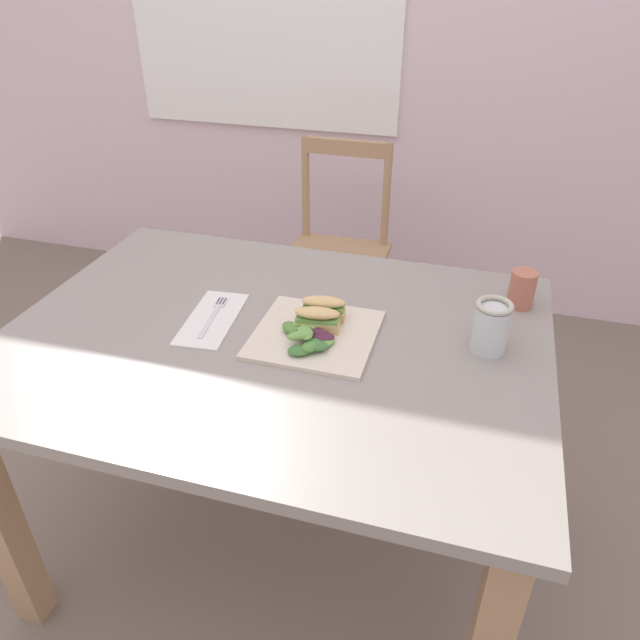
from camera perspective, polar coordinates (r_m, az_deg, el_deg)
The scene contains 12 objects.
ground_plane at distance 1.84m, azimuth -9.40°, elevation -23.30°, with size 9.10×9.10×0.00m, color #7A6B5B.
wall_back_cafe at distance 2.76m, azimuth 4.70°, elevation 28.12°, with size 4.55×0.07×2.60m.
dining_table at distance 1.45m, azimuth -4.27°, elevation -5.30°, with size 1.25×0.93×0.74m.
chair_wooden_far at distance 2.43m, azimuth 1.52°, elevation 6.49°, with size 0.40×0.40×0.87m.
plate_lunch at distance 1.37m, azimuth -0.47°, elevation -1.39°, with size 0.28×0.28×0.01m, color beige.
sandwich_half_front at distance 1.36m, azimuth -0.28°, elevation 0.15°, with size 0.11×0.06×0.06m.
sandwich_half_back at distance 1.40m, azimuth 0.32°, elevation 1.23°, with size 0.11×0.06×0.06m.
salad_mixed_greens at distance 1.33m, azimuth -1.19°, elevation -1.44°, with size 0.15×0.16×0.03m.
napkin_folded at distance 1.45m, azimuth -10.36°, elevation 0.14°, with size 0.11×0.25×0.00m, color silver.
fork_on_napkin at distance 1.47m, azimuth -10.16°, elevation 0.61°, with size 0.04×0.19×0.00m.
mason_jar_iced_tea at distance 1.35m, azimuth 16.12°, elevation -0.83°, with size 0.08×0.08×0.12m.
cup_extra_side at distance 1.55m, azimuth 18.90°, elevation 2.84°, with size 0.06×0.06×0.09m, color #B2664C.
Camera 1 is at (0.55, -0.90, 1.50)m, focal length 33.21 mm.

